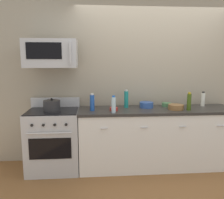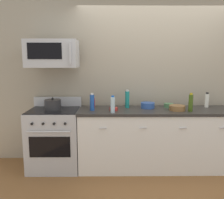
{
  "view_description": "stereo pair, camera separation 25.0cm",
  "coord_description": "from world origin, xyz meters",
  "px_view_note": "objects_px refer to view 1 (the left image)",
  "views": [
    {
      "loc": [
        -0.99,
        -3.49,
        1.65
      ],
      "look_at": [
        -0.71,
        -0.05,
        1.08
      ],
      "focal_mm": 38.03,
      "sensor_mm": 36.0,
      "label": 1
    },
    {
      "loc": [
        -0.74,
        -3.51,
        1.65
      ],
      "look_at": [
        -0.71,
        -0.05,
        1.08
      ],
      "focal_mm": 38.03,
      "sensor_mm": 36.0,
      "label": 2
    }
  ],
  "objects_px": {
    "bottle_olive_oil": "(189,102)",
    "bowl_red_small": "(114,109)",
    "bottle_vinegar_white": "(203,99)",
    "bottle_hot_sauce_red": "(92,103)",
    "bowl_blue_mixing": "(146,105)",
    "bottle_water_clear": "(114,105)",
    "stockpot": "(52,106)",
    "bowl_wooden_salad": "(176,107)",
    "bottle_sparkling_teal": "(126,99)",
    "range_oven": "(54,140)",
    "microwave": "(51,54)",
    "bottle_soda_blue": "(92,103)",
    "bowl_green_glaze": "(166,104)"
  },
  "relations": [
    {
      "from": "range_oven",
      "to": "bottle_hot_sauce_red",
      "type": "height_order",
      "value": "bottle_hot_sauce_red"
    },
    {
      "from": "bottle_water_clear",
      "to": "bowl_red_small",
      "type": "distance_m",
      "value": 0.17
    },
    {
      "from": "bowl_red_small",
      "to": "bowl_green_glaze",
      "type": "xyz_separation_m",
      "value": [
        0.88,
        0.26,
        0.01
      ]
    },
    {
      "from": "bottle_soda_blue",
      "to": "bowl_wooden_salad",
      "type": "distance_m",
      "value": 1.26
    },
    {
      "from": "bowl_blue_mixing",
      "to": "bowl_wooden_salad",
      "type": "height_order",
      "value": "bowl_blue_mixing"
    },
    {
      "from": "bottle_water_clear",
      "to": "bottle_olive_oil",
      "type": "distance_m",
      "value": 1.13
    },
    {
      "from": "bottle_sparkling_teal",
      "to": "bowl_blue_mixing",
      "type": "height_order",
      "value": "bottle_sparkling_teal"
    },
    {
      "from": "bottle_olive_oil",
      "to": "bottle_soda_blue",
      "type": "bearing_deg",
      "value": 176.92
    },
    {
      "from": "bottle_water_clear",
      "to": "bowl_wooden_salad",
      "type": "height_order",
      "value": "bottle_water_clear"
    },
    {
      "from": "bottle_sparkling_teal",
      "to": "bowl_blue_mixing",
      "type": "bearing_deg",
      "value": -6.02
    },
    {
      "from": "bottle_vinegar_white",
      "to": "stockpot",
      "type": "relative_size",
      "value": 0.97
    },
    {
      "from": "bottle_vinegar_white",
      "to": "bowl_wooden_salad",
      "type": "bearing_deg",
      "value": -156.02
    },
    {
      "from": "bottle_olive_oil",
      "to": "bowl_red_small",
      "type": "distance_m",
      "value": 1.12
    },
    {
      "from": "bowl_red_small",
      "to": "bowl_blue_mixing",
      "type": "distance_m",
      "value": 0.56
    },
    {
      "from": "range_oven",
      "to": "bowl_red_small",
      "type": "height_order",
      "value": "range_oven"
    },
    {
      "from": "range_oven",
      "to": "bottle_sparkling_teal",
      "type": "bearing_deg",
      "value": 7.04
    },
    {
      "from": "bottle_soda_blue",
      "to": "bottle_water_clear",
      "type": "distance_m",
      "value": 0.34
    },
    {
      "from": "bottle_olive_oil",
      "to": "bowl_green_glaze",
      "type": "relative_size",
      "value": 1.82
    },
    {
      "from": "bottle_vinegar_white",
      "to": "bottle_olive_oil",
      "type": "xyz_separation_m",
      "value": [
        -0.36,
        -0.31,
        0.02
      ]
    },
    {
      "from": "bowl_blue_mixing",
      "to": "range_oven",
      "type": "bearing_deg",
      "value": -175.82
    },
    {
      "from": "bottle_hot_sauce_red",
      "to": "stockpot",
      "type": "bearing_deg",
      "value": -160.47
    },
    {
      "from": "bottle_soda_blue",
      "to": "bottle_olive_oil",
      "type": "xyz_separation_m",
      "value": [
        1.43,
        -0.08,
        0.0
      ]
    },
    {
      "from": "microwave",
      "to": "bowl_red_small",
      "type": "distance_m",
      "value": 1.21
    },
    {
      "from": "bottle_hot_sauce_red",
      "to": "bottle_soda_blue",
      "type": "bearing_deg",
      "value": -89.49
    },
    {
      "from": "microwave",
      "to": "bottle_soda_blue",
      "type": "relative_size",
      "value": 2.87
    },
    {
      "from": "bottle_hot_sauce_red",
      "to": "bowl_green_glaze",
      "type": "relative_size",
      "value": 1.13
    },
    {
      "from": "bottle_vinegar_white",
      "to": "bowl_red_small",
      "type": "xyz_separation_m",
      "value": [
        -1.48,
        -0.24,
        -0.09
      ]
    },
    {
      "from": "microwave",
      "to": "bottle_olive_oil",
      "type": "height_order",
      "value": "microwave"
    },
    {
      "from": "bottle_hot_sauce_red",
      "to": "bowl_blue_mixing",
      "type": "xyz_separation_m",
      "value": [
        0.85,
        -0.05,
        -0.03
      ]
    },
    {
      "from": "range_oven",
      "to": "bottle_water_clear",
      "type": "bearing_deg",
      "value": -14.1
    },
    {
      "from": "bottle_hot_sauce_red",
      "to": "bowl_blue_mixing",
      "type": "relative_size",
      "value": 0.79
    },
    {
      "from": "bottle_soda_blue",
      "to": "bowl_green_glaze",
      "type": "relative_size",
      "value": 1.75
    },
    {
      "from": "bowl_red_small",
      "to": "bottle_olive_oil",
      "type": "bearing_deg",
      "value": -3.42
    },
    {
      "from": "microwave",
      "to": "bowl_blue_mixing",
      "type": "relative_size",
      "value": 3.51
    },
    {
      "from": "bowl_red_small",
      "to": "stockpot",
      "type": "distance_m",
      "value": 0.9
    },
    {
      "from": "bowl_blue_mixing",
      "to": "bottle_hot_sauce_red",
      "type": "bearing_deg",
      "value": 176.71
    },
    {
      "from": "bowl_red_small",
      "to": "bowl_wooden_salad",
      "type": "relative_size",
      "value": 0.53
    },
    {
      "from": "bottle_water_clear",
      "to": "stockpot",
      "type": "xyz_separation_m",
      "value": [
        -0.89,
        0.17,
        -0.03
      ]
    },
    {
      "from": "bowl_green_glaze",
      "to": "bowl_wooden_salad",
      "type": "height_order",
      "value": "bowl_wooden_salad"
    },
    {
      "from": "range_oven",
      "to": "bottle_sparkling_teal",
      "type": "xyz_separation_m",
      "value": [
        1.12,
        0.14,
        0.59
      ]
    },
    {
      "from": "bottle_water_clear",
      "to": "bowl_wooden_salad",
      "type": "relative_size",
      "value": 1.05
    },
    {
      "from": "bowl_red_small",
      "to": "bowl_wooden_salad",
      "type": "distance_m",
      "value": 0.94
    },
    {
      "from": "microwave",
      "to": "bottle_water_clear",
      "type": "bearing_deg",
      "value": -16.8
    },
    {
      "from": "bowl_wooden_salad",
      "to": "bottle_olive_oil",
      "type": "bearing_deg",
      "value": -22.42
    },
    {
      "from": "bottle_water_clear",
      "to": "bowl_green_glaze",
      "type": "height_order",
      "value": "bottle_water_clear"
    },
    {
      "from": "microwave",
      "to": "bottle_soda_blue",
      "type": "bearing_deg",
      "value": -10.78
    },
    {
      "from": "microwave",
      "to": "bottle_sparkling_teal",
      "type": "height_order",
      "value": "microwave"
    },
    {
      "from": "bottle_vinegar_white",
      "to": "microwave",
      "type": "bearing_deg",
      "value": -177.14
    },
    {
      "from": "bottle_water_clear",
      "to": "bottle_olive_oil",
      "type": "height_order",
      "value": "bottle_olive_oil"
    },
    {
      "from": "bottle_vinegar_white",
      "to": "bowl_blue_mixing",
      "type": "height_order",
      "value": "bottle_vinegar_white"
    }
  ]
}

